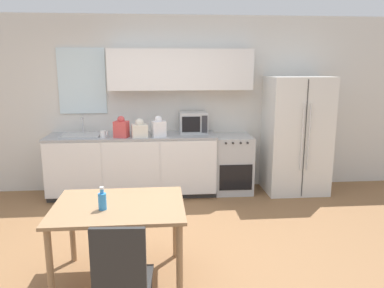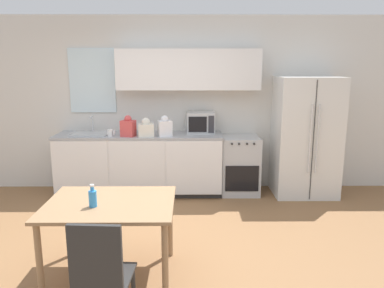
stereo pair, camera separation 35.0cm
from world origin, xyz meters
name	(u,v)px [view 1 (the left image)]	position (x,y,z in m)	size (l,w,h in m)	color
ground_plane	(153,249)	(0.00, 0.00, 0.00)	(12.00, 12.00, 0.00)	olive
wall_back	(157,98)	(0.06, 2.11, 1.45)	(12.00, 0.38, 2.70)	silver
kitchen_counter	(133,165)	(-0.32, 1.80, 0.47)	(2.50, 0.66, 0.93)	#333333
oven_range	(232,164)	(1.22, 1.82, 0.44)	(0.57, 0.60, 0.89)	#B7BABC
refrigerator	(296,135)	(2.20, 1.76, 0.90)	(0.93, 0.74, 1.79)	silver
kitchen_sink	(81,135)	(-1.06, 1.80, 0.95)	(0.55, 0.44, 0.25)	#B7BABC
microwave	(193,122)	(0.61, 1.90, 1.09)	(0.42, 0.37, 0.32)	#B7BABC
coffee_mug	(103,134)	(-0.71, 1.62, 0.99)	(0.11, 0.08, 0.10)	white
grocery_bag_0	(121,128)	(-0.46, 1.63, 1.07)	(0.23, 0.21, 0.31)	#D14C4C
grocery_bag_1	(159,127)	(0.08, 1.65, 1.07)	(0.23, 0.21, 0.30)	white
grocery_bag_2	(140,129)	(-0.20, 1.62, 1.05)	(0.25, 0.22, 0.27)	silver
dining_table	(119,215)	(-0.28, -0.55, 0.64)	(1.16, 0.90, 0.74)	#997551
dining_chair_near	(121,276)	(-0.19, -1.38, 0.54)	(0.42, 0.42, 0.93)	#282828
drink_bottle	(102,201)	(-0.41, -0.66, 0.82)	(0.07, 0.07, 0.20)	#338CD8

